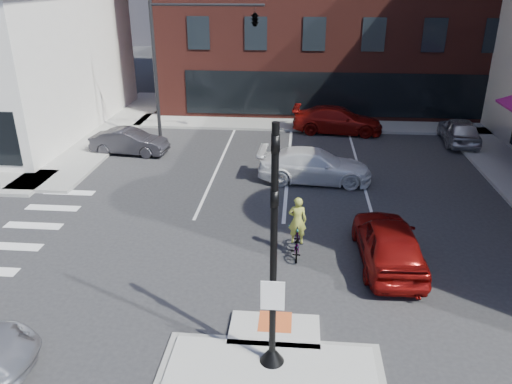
# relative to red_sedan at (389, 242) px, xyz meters

# --- Properties ---
(ground) EXTENTS (120.00, 120.00, 0.00)m
(ground) POSITION_rel_red_sedan_xyz_m (-3.50, -5.45, -0.80)
(ground) COLOR #28282B
(ground) RESTS_ON ground
(refuge_island) EXTENTS (5.40, 4.65, 0.13)m
(refuge_island) POSITION_rel_red_sedan_xyz_m (-3.50, -5.70, -0.75)
(refuge_island) COLOR gray
(refuge_island) RESTS_ON ground
(sidewalk_n) EXTENTS (26.00, 3.00, 0.15)m
(sidewalk_n) POSITION_rel_red_sedan_xyz_m (-0.50, 16.55, -0.73)
(sidewalk_n) COLOR gray
(sidewalk_n) RESTS_ON ground
(building_far_left) EXTENTS (10.00, 12.00, 10.00)m
(building_far_left) POSITION_rel_red_sedan_xyz_m (-7.50, 46.55, 4.20)
(building_far_left) COLOR slate
(building_far_left) RESTS_ON ground
(building_far_right) EXTENTS (12.00, 12.00, 12.00)m
(building_far_right) POSITION_rel_red_sedan_xyz_m (5.50, 48.55, 5.20)
(building_far_right) COLOR brown
(building_far_right) RESTS_ON ground
(signal_pole) EXTENTS (0.60, 0.60, 5.98)m
(signal_pole) POSITION_rel_red_sedan_xyz_m (-3.50, -5.05, 1.56)
(signal_pole) COLOR black
(signal_pole) RESTS_ON refuge_island
(mast_arm_signal) EXTENTS (6.10, 2.24, 8.00)m
(mast_arm_signal) POSITION_rel_red_sedan_xyz_m (-6.97, 12.55, 5.41)
(mast_arm_signal) COLOR black
(mast_arm_signal) RESTS_ON ground
(red_sedan) EXTENTS (2.05, 4.76, 1.60)m
(red_sedan) POSITION_rel_red_sedan_xyz_m (0.00, 0.00, 0.00)
(red_sedan) COLOR maroon
(red_sedan) RESTS_ON ground
(white_pickup) EXTENTS (5.27, 2.33, 1.50)m
(white_pickup) POSITION_rel_red_sedan_xyz_m (-2.26, 7.10, -0.05)
(white_pickup) COLOR white
(white_pickup) RESTS_ON ground
(bg_car_dark) EXTENTS (4.17, 1.80, 1.34)m
(bg_car_dark) POSITION_rel_red_sedan_xyz_m (-12.00, 10.14, -0.13)
(bg_car_dark) COLOR #28272C
(bg_car_dark) RESTS_ON ground
(bg_car_silver) EXTENTS (2.01, 4.45, 1.48)m
(bg_car_silver) POSITION_rel_red_sedan_xyz_m (6.00, 13.57, -0.06)
(bg_car_silver) COLOR #B6B7BE
(bg_car_silver) RESTS_ON ground
(bg_car_red) EXTENTS (5.53, 2.65, 1.56)m
(bg_car_red) POSITION_rel_red_sedan_xyz_m (-0.73, 15.11, -0.02)
(bg_car_red) COLOR maroon
(bg_car_red) RESTS_ON ground
(cyclist) EXTENTS (0.61, 1.67, 2.12)m
(cyclist) POSITION_rel_red_sedan_xyz_m (-2.98, 0.33, -0.09)
(cyclist) COLOR #3F3F44
(cyclist) RESTS_ON ground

